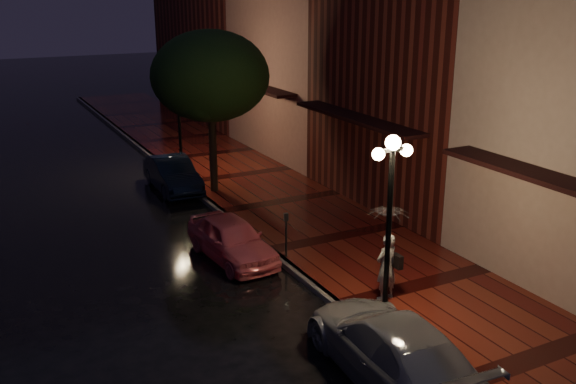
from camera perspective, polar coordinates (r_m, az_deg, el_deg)
ground at (r=18.45m, az=-1.51°, el=-5.57°), size 120.00×120.00×0.00m
sidewalk at (r=19.43m, az=4.48°, el=-4.14°), size 4.50×60.00×0.15m
curb at (r=18.42m, az=-1.52°, el=-5.36°), size 0.25×60.00×0.15m
storefront_mid at (r=22.53m, az=12.63°, el=12.75°), size 5.00×8.00×11.00m
storefront_far at (r=29.19m, az=2.25°, el=12.23°), size 5.00×8.00×9.00m
storefront_extra at (r=38.14m, az=-5.41°, el=14.22°), size 5.00×12.00×10.00m
streetlamp_near at (r=13.67m, az=8.97°, el=-2.59°), size 0.96×0.36×4.31m
streetlamp_far at (r=25.88m, az=-9.68°, el=7.04°), size 0.96×0.36×4.31m
street_tree at (r=22.90m, az=-6.89°, el=9.96°), size 4.16×4.16×5.80m
pink_car at (r=17.96m, az=-5.00°, el=-4.19°), size 1.70×3.67×1.22m
navy_car at (r=24.36m, az=-10.22°, el=1.56°), size 1.40×3.82×1.25m
silver_car at (r=12.87m, az=9.17°, el=-13.49°), size 2.23×4.77×1.35m
woman_with_umbrella at (r=15.18m, az=8.86°, el=-4.16°), size 0.97×0.99×2.33m
parking_meter at (r=17.62m, az=-0.17°, el=-3.45°), size 0.14×0.11×1.29m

